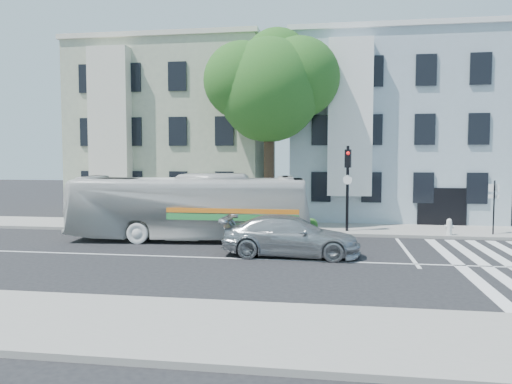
% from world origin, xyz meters
% --- Properties ---
extents(ground, '(120.00, 120.00, 0.00)m').
position_xyz_m(ground, '(0.00, 0.00, 0.00)').
color(ground, black).
rests_on(ground, ground).
extents(sidewalk_far, '(80.00, 4.00, 0.15)m').
position_xyz_m(sidewalk_far, '(0.00, 8.00, 0.07)').
color(sidewalk_far, gray).
rests_on(sidewalk_far, ground).
extents(sidewalk_near, '(80.00, 4.00, 0.15)m').
position_xyz_m(sidewalk_near, '(0.00, -8.00, 0.07)').
color(sidewalk_near, gray).
rests_on(sidewalk_near, ground).
extents(building_left, '(12.00, 10.00, 11.00)m').
position_xyz_m(building_left, '(-7.00, 15.00, 5.50)').
color(building_left, '#969D83').
rests_on(building_left, ground).
extents(building_right, '(12.00, 10.00, 11.00)m').
position_xyz_m(building_right, '(7.00, 15.00, 5.50)').
color(building_right, '#A5B6C4').
rests_on(building_right, ground).
extents(street_tree, '(7.30, 5.90, 11.10)m').
position_xyz_m(street_tree, '(0.06, 8.74, 7.83)').
color(street_tree, '#2D2116').
rests_on(street_tree, ground).
extents(bus, '(3.64, 11.37, 3.11)m').
position_xyz_m(bus, '(-3.12, 3.88, 1.56)').
color(bus, silver).
rests_on(bus, ground).
extents(sedan, '(2.39, 5.48, 1.57)m').
position_xyz_m(sedan, '(1.86, 0.85, 0.78)').
color(sedan, '#A5A8AC').
rests_on(sedan, ground).
extents(hedge, '(8.51, 0.93, 0.70)m').
position_xyz_m(hedge, '(-1.83, 6.41, 0.50)').
color(hedge, '#1F6220').
rests_on(hedge, sidewalk_far).
extents(traffic_signal, '(0.46, 0.54, 4.45)m').
position_xyz_m(traffic_signal, '(4.20, 6.86, 2.87)').
color(traffic_signal, black).
rests_on(traffic_signal, ground).
extents(fire_hydrant, '(0.44, 0.26, 0.80)m').
position_xyz_m(fire_hydrant, '(9.00, 6.30, 0.56)').
color(fire_hydrant, silver).
rests_on(fire_hydrant, sidewalk_far).
extents(far_sign_pole, '(0.47, 0.19, 2.62)m').
position_xyz_m(far_sign_pole, '(11.17, 6.94, 1.80)').
color(far_sign_pole, black).
rests_on(far_sign_pole, sidewalk_far).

